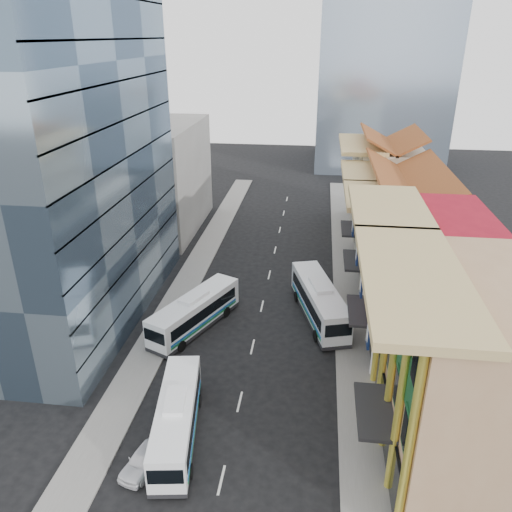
# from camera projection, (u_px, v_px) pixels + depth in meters

# --- Properties ---
(ground) EXTENTS (200.00, 200.00, 0.00)m
(ground) POSITION_uv_depth(u_px,v_px,m) (218.00, 494.00, 28.85)
(ground) COLOR black
(ground) RESTS_ON ground
(sidewalk_right) EXTENTS (3.00, 90.00, 0.15)m
(sidewalk_right) POSITION_uv_depth(u_px,v_px,m) (350.00, 311.00, 47.77)
(sidewalk_right) COLOR slate
(sidewalk_right) RESTS_ON ground
(sidewalk_left) EXTENTS (3.00, 90.00, 0.15)m
(sidewalk_left) POSITION_uv_depth(u_px,v_px,m) (177.00, 300.00, 49.74)
(sidewalk_left) COLOR slate
(sidewalk_left) RESTS_ON ground
(shophouse_tan) EXTENTS (8.00, 14.00, 12.00)m
(shophouse_tan) POSITION_uv_depth(u_px,v_px,m) (465.00, 375.00, 29.32)
(shophouse_tan) COLOR tan
(shophouse_tan) RESTS_ON ground
(shophouse_red) EXTENTS (8.00, 10.00, 12.00)m
(shophouse_red) POSITION_uv_depth(u_px,v_px,m) (427.00, 283.00, 40.20)
(shophouse_red) COLOR maroon
(shophouse_red) RESTS_ON ground
(shophouse_cream_near) EXTENTS (8.00, 9.00, 10.00)m
(shophouse_cream_near) POSITION_uv_depth(u_px,v_px,m) (408.00, 248.00, 49.21)
(shophouse_cream_near) COLOR beige
(shophouse_cream_near) RESTS_ON ground
(shophouse_cream_mid) EXTENTS (8.00, 9.00, 10.00)m
(shophouse_cream_mid) POSITION_uv_depth(u_px,v_px,m) (396.00, 218.00, 57.37)
(shophouse_cream_mid) COLOR beige
(shophouse_cream_mid) RESTS_ON ground
(shophouse_cream_far) EXTENTS (8.00, 12.00, 11.00)m
(shophouse_cream_far) POSITION_uv_depth(u_px,v_px,m) (387.00, 188.00, 66.68)
(shophouse_cream_far) COLOR beige
(shophouse_cream_far) RESTS_ON ground
(office_tower) EXTENTS (12.00, 26.00, 30.00)m
(office_tower) POSITION_uv_depth(u_px,v_px,m) (58.00, 156.00, 41.92)
(office_tower) COLOR #425569
(office_tower) RESTS_ON ground
(office_block_far) EXTENTS (10.00, 18.00, 14.00)m
(office_block_far) POSITION_uv_depth(u_px,v_px,m) (160.00, 178.00, 65.91)
(office_block_far) COLOR gray
(office_block_far) RESTS_ON ground
(bus_left_near) EXTENTS (3.81, 10.29, 3.22)m
(bus_left_near) POSITION_uv_depth(u_px,v_px,m) (177.00, 418.00, 32.29)
(bus_left_near) COLOR white
(bus_left_near) RESTS_ON ground
(bus_left_far) EXTENTS (6.63, 10.68, 3.40)m
(bus_left_far) POSITION_uv_depth(u_px,v_px,m) (195.00, 312.00, 44.46)
(bus_left_far) COLOR white
(bus_left_far) RESTS_ON ground
(bus_right) EXTENTS (5.81, 11.66, 3.65)m
(bus_right) POSITION_uv_depth(u_px,v_px,m) (319.00, 301.00, 46.05)
(bus_right) COLOR silver
(bus_right) RESTS_ON ground
(sedan_left) EXTENTS (2.61, 4.21, 1.33)m
(sedan_left) POSITION_uv_depth(u_px,v_px,m) (144.00, 458.00, 30.40)
(sedan_left) COLOR silver
(sedan_left) RESTS_ON ground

